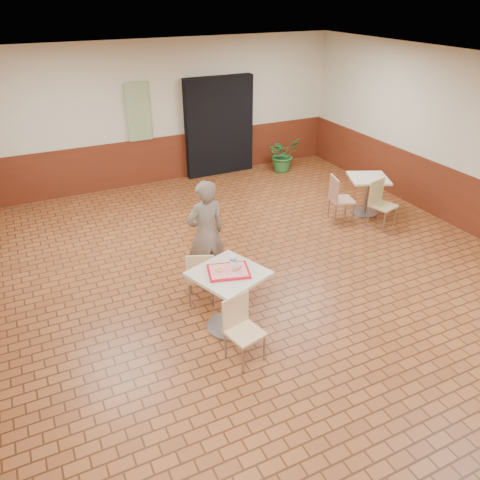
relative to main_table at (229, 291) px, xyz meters
name	(u,v)px	position (x,y,z in m)	size (l,w,h in m)	color
room_shell	(285,196)	(1.01, 0.42, 0.93)	(8.01, 10.01, 3.01)	brown
wainscot_band	(281,262)	(1.01, 0.42, -0.07)	(8.00, 10.00, 1.00)	#531F10
corridor_doorway	(219,127)	(2.21, 5.30, 0.53)	(1.60, 0.22, 2.20)	black
promo_poster	(138,112)	(0.41, 5.36, 1.03)	(0.50, 0.03, 1.20)	gray
main_table	(229,291)	(0.00, 0.00, 0.00)	(0.80, 0.80, 0.84)	beige
chair_main_front	(241,326)	(-0.10, -0.55, -0.11)	(0.45, 0.45, 0.82)	#D7B281
chair_main_back	(201,275)	(-0.11, 0.66, -0.11)	(0.49, 0.49, 0.81)	#DFBD85
customer	(206,234)	(0.16, 1.12, 0.24)	(0.59, 0.39, 1.61)	#6A6052
serving_tray	(228,271)	(0.00, 0.00, 0.29)	(0.50, 0.39, 0.03)	#B80D1C
ring_donut	(219,269)	(-0.10, 0.05, 0.32)	(0.10, 0.10, 0.03)	#F6AD59
long_john_donut	(237,268)	(0.10, -0.02, 0.32)	(0.15, 0.11, 0.04)	gold
paper_cup	(233,259)	(0.12, 0.13, 0.36)	(0.08, 0.08, 0.10)	silver
second_table	(367,189)	(3.83, 2.01, -0.07)	(0.70, 0.70, 0.74)	beige
chair_second_left	(339,197)	(3.14, 1.97, -0.08)	(0.49, 0.49, 0.87)	tan
chair_second_front	(380,201)	(3.72, 1.49, -0.08)	(0.49, 0.49, 0.86)	tan
potted_plant	(283,154)	(3.61, 4.77, -0.15)	(0.75, 0.65, 0.83)	#28652A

